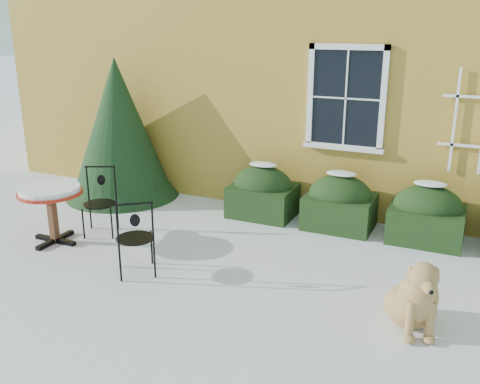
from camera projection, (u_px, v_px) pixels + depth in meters
The scene contains 8 objects.
ground at pixel (206, 283), 6.65m from camera, with size 80.00×80.00×0.00m, color white.
house at pixel (354, 17), 11.73m from camera, with size 12.40×8.40×6.40m.
hedge_row at pixel (382, 209), 8.07m from camera, with size 4.95×0.80×0.91m.
evergreen_shrub at pixel (120, 142), 9.72m from camera, with size 2.08×2.08×2.52m.
bistro_table at pixel (50, 196), 7.67m from camera, with size 0.92×0.92×0.85m.
patio_chair_near at pixel (135, 237), 6.74m from camera, with size 0.63×0.63×1.02m.
patio_chair_far at pixel (100, 201), 8.10m from camera, with size 0.60×0.60×1.01m.
dog at pixel (415, 299), 5.55m from camera, with size 0.74×0.96×0.87m.
Camera 1 is at (2.89, -5.26, 3.09)m, focal length 40.00 mm.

